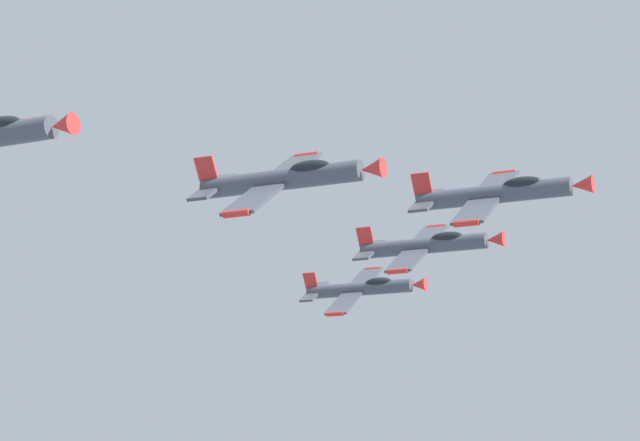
{
  "coord_description": "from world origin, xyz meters",
  "views": [
    {
      "loc": [
        60.74,
        28.27,
        88.86
      ],
      "look_at": [
        0.0,
        0.0,
        104.03
      ],
      "focal_mm": 63.66,
      "sensor_mm": 36.0,
      "label": 1
    }
  ],
  "objects_px": {
    "airplane_lead": "(496,193)",
    "airplane_left_outer": "(361,288)",
    "airplane_left_inner": "(426,245)",
    "airplane_right_inner": "(283,179)"
  },
  "relations": [
    {
      "from": "airplane_lead",
      "to": "airplane_left_inner",
      "type": "relative_size",
      "value": 1.0
    },
    {
      "from": "airplane_lead",
      "to": "airplane_left_outer",
      "type": "height_order",
      "value": "airplane_lead"
    },
    {
      "from": "airplane_left_inner",
      "to": "airplane_left_outer",
      "type": "xyz_separation_m",
      "value": [
        -11.31,
        -9.59,
        -0.65
      ]
    },
    {
      "from": "airplane_right_inner",
      "to": "airplane_left_outer",
      "type": "height_order",
      "value": "airplane_right_inner"
    },
    {
      "from": "airplane_left_inner",
      "to": "airplane_left_outer",
      "type": "relative_size",
      "value": 1.0
    },
    {
      "from": "airplane_left_outer",
      "to": "airplane_left_inner",
      "type": "bearing_deg",
      "value": 40.29
    },
    {
      "from": "airplane_left_inner",
      "to": "airplane_right_inner",
      "type": "height_order",
      "value": "airplane_left_inner"
    },
    {
      "from": "airplane_right_inner",
      "to": "airplane_left_outer",
      "type": "bearing_deg",
      "value": -163.72
    },
    {
      "from": "airplane_right_inner",
      "to": "airplane_left_outer",
      "type": "xyz_separation_m",
      "value": [
        -33.15,
        -9.68,
        -0.09
      ]
    },
    {
      "from": "airplane_lead",
      "to": "airplane_left_outer",
      "type": "bearing_deg",
      "value": -141.37
    }
  ]
}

